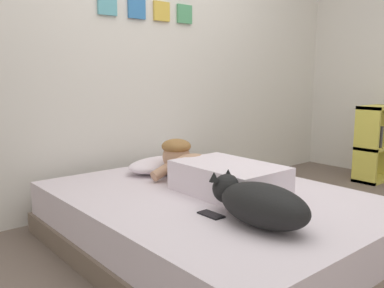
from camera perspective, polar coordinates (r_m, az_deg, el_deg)
The scene contains 9 objects.
ground_plane at distance 2.52m, azimuth 14.47°, elevation -14.88°, with size 13.44×13.44×0.00m, color #66564C.
back_wall at distance 3.44m, azimuth -6.62°, elevation 13.10°, with size 4.72×0.12×2.50m.
bed at distance 2.47m, azimuth 2.71°, elevation -10.84°, with size 1.51×1.99×0.34m.
pillow at distance 2.95m, azimuth -4.34°, elevation -2.91°, with size 0.52×0.32×0.11m, color silver.
person_lying at distance 2.50m, azimuth 2.89°, elevation -3.96°, with size 0.43×0.92×0.27m.
dog at distance 1.93m, azimuth 9.32°, elevation -8.18°, with size 0.26×0.57×0.21m.
coffee_cup at distance 2.85m, azimuth -0.79°, elevation -3.67°, with size 0.12×0.09×0.07m.
cell_phone at distance 2.05m, azimuth 2.70°, elevation -9.90°, with size 0.07×0.14×0.01m, color black.
bookshelf at distance 4.40m, azimuth 24.39°, elevation 0.11°, with size 0.45×0.24×0.75m.
Camera 1 is at (-1.90, -1.31, 1.02)m, focal length 37.90 mm.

